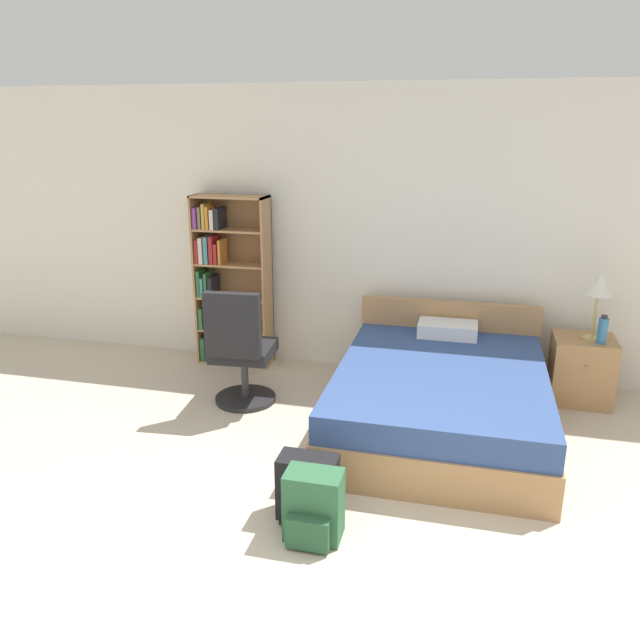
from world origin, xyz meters
The scene contains 10 objects.
ground_plane centered at (0.00, 0.00, 0.00)m, with size 14.00×14.00×0.00m, color beige.
wall_back centered at (0.00, 3.23, 1.30)m, with size 9.00×0.06×2.60m.
bookshelf centered at (-1.59, 3.03, 0.80)m, with size 0.71×0.27×1.63m.
bed centered at (0.53, 2.11, 0.26)m, with size 1.56×2.06×0.75m.
office_chair centered at (-1.09, 2.09, 0.47)m, with size 0.52×0.60×1.02m.
nightstand centered at (1.65, 2.87, 0.28)m, with size 0.49×0.46×0.56m.
table_lamp centered at (1.70, 2.85, 1.01)m, with size 0.22×0.22×0.56m.
water_bottle centered at (1.75, 2.76, 0.67)m, with size 0.07×0.07×0.24m.
backpack_green centered at (-0.08, 0.55, 0.19)m, with size 0.32×0.27×0.41m.
backpack_black centered at (-0.16, 0.73, 0.19)m, with size 0.35×0.26×0.39m.
Camera 1 is at (0.69, -2.38, 2.26)m, focal length 35.00 mm.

